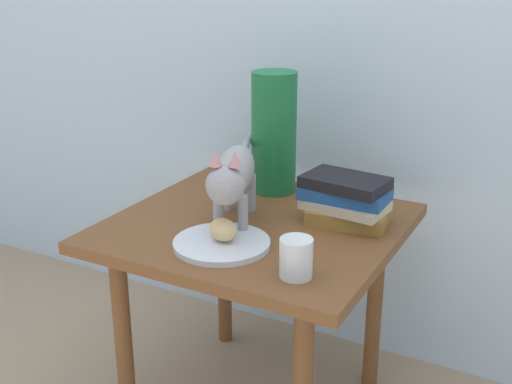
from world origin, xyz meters
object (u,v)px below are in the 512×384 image
side_table (256,250)px  bread_roll (225,230)px  book_stack (346,200)px  cat (234,175)px  candle_jar (296,260)px  green_vase (274,133)px  plate (222,244)px

side_table → bread_roll: 0.20m
side_table → book_stack: 0.26m
cat → candle_jar: size_ratio=5.32×
green_vase → candle_jar: size_ratio=3.98×
side_table → cat: bearing=-129.8°
side_table → cat: size_ratio=1.54×
side_table → plate: (0.00, -0.17, 0.09)m
cat → candle_jar: (0.25, -0.18, -0.09)m
bread_roll → green_vase: size_ratio=0.24×
bread_roll → green_vase: green_vase is taller
side_table → cat: cat is taller
cat → book_stack: size_ratio=2.04×
bread_roll → book_stack: (0.20, 0.26, 0.02)m
plate → bread_roll: 0.03m
side_table → candle_jar: candle_jar is taller
candle_jar → book_stack: bearing=92.4°
side_table → green_vase: (-0.07, 0.23, 0.25)m
book_stack → candle_jar: (0.01, -0.32, -0.02)m
side_table → candle_jar: (0.21, -0.22, 0.12)m
plate → cat: (-0.04, 0.12, 0.13)m
bread_roll → candle_jar: (0.21, -0.06, -0.00)m
side_table → book_stack: (0.20, 0.10, 0.14)m
book_stack → green_vase: size_ratio=0.66×
side_table → bread_roll: (0.00, -0.16, 0.12)m
side_table → plate: size_ratio=3.10×
bread_roll → candle_jar: 0.22m
cat → green_vase: size_ratio=1.34×
candle_jar → cat: bearing=144.8°
candle_jar → green_vase: bearing=121.8°
plate → candle_jar: size_ratio=2.64×
candle_jar → bread_roll: bearing=163.5°
side_table → book_stack: size_ratio=3.14×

